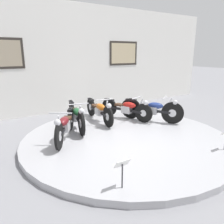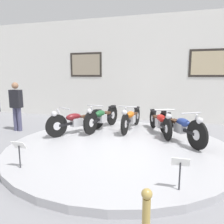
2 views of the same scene
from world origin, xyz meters
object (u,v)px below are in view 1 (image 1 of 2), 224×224
motorcycle_blue (152,109)px  motorcycle_red (127,108)px  motorcycle_maroon (65,124)px  motorcycle_green (76,115)px  info_placard_front_left (122,167)px  motorcycle_orange (99,110)px

motorcycle_blue → motorcycle_red: bearing=131.8°
motorcycle_maroon → motorcycle_blue: bearing=0.1°
motorcycle_green → info_placard_front_left: (-0.51, -3.11, -0.03)m
motorcycle_orange → motorcycle_blue: 1.67m
motorcycle_red → info_placard_front_left: motorcycle_red is taller
motorcycle_orange → motorcycle_red: motorcycle_orange is taller
motorcycle_green → motorcycle_orange: (0.87, 0.23, -0.02)m
motorcycle_green → motorcycle_blue: bearing=-15.0°
motorcycle_blue → info_placard_front_left: motorcycle_blue is taller
motorcycle_maroon → motorcycle_red: bearing=14.9°
motorcycle_maroon → motorcycle_green: motorcycle_green is taller
motorcycle_blue → motorcycle_green: bearing=165.0°
motorcycle_green → motorcycle_red: 1.76m
motorcycle_green → motorcycle_red: motorcycle_green is taller
motorcycle_maroon → motorcycle_orange: size_ratio=0.87×
motorcycle_orange → motorcycle_blue: size_ratio=1.15×
motorcycle_orange → info_placard_front_left: (-1.39, -3.35, -0.01)m
motorcycle_green → motorcycle_maroon: bearing=-132.0°
motorcycle_orange → motorcycle_red: bearing=-14.9°
motorcycle_red → info_placard_front_left: 3.85m
motorcycle_green → info_placard_front_left: size_ratio=3.90×
motorcycle_maroon → info_placard_front_left: size_ratio=3.34×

